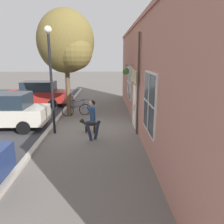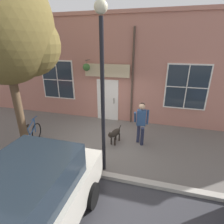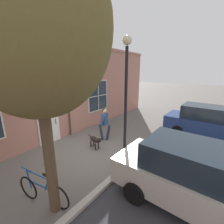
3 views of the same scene
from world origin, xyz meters
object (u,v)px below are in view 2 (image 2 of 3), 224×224
(pedestrian_walking, at_px, (141,120))
(parked_car_mid_block, at_px, (18,217))
(leaning_bicycle, at_px, (32,137))
(street_lamp, at_px, (102,72))
(dog_on_leash, at_px, (115,134))
(street_tree_by_curb, at_px, (7,29))

(pedestrian_walking, relative_size, parked_car_mid_block, 0.40)
(leaning_bicycle, height_order, street_lamp, street_lamp)
(leaning_bicycle, bearing_deg, pedestrian_walking, 106.72)
(dog_on_leash, bearing_deg, pedestrian_walking, 103.86)
(pedestrian_walking, bearing_deg, parked_car_mid_block, -20.58)
(street_tree_by_curb, relative_size, street_lamp, 1.28)
(street_lamp, bearing_deg, dog_on_leash, -177.92)
(leaning_bicycle, bearing_deg, street_tree_by_curb, 25.67)
(leaning_bicycle, xyz_separation_m, street_lamp, (0.61, 3.13, 2.70))
(street_tree_by_curb, height_order, parked_car_mid_block, street_tree_by_curb)
(leaning_bicycle, bearing_deg, dog_on_leash, 107.61)
(pedestrian_walking, bearing_deg, leaning_bicycle, -73.28)
(parked_car_mid_block, relative_size, street_lamp, 0.92)
(leaning_bicycle, distance_m, street_lamp, 4.18)
(dog_on_leash, relative_size, leaning_bicycle, 0.63)
(street_tree_by_curb, relative_size, leaning_bicycle, 3.56)
(street_tree_by_curb, xyz_separation_m, parked_car_mid_block, (2.91, 2.22, -3.26))
(street_tree_by_curb, bearing_deg, pedestrian_walking, 111.66)
(street_lamp, bearing_deg, pedestrian_walking, 153.23)
(dog_on_leash, distance_m, street_lamp, 3.08)
(leaning_bicycle, bearing_deg, street_lamp, 78.97)
(pedestrian_walking, distance_m, dog_on_leash, 1.17)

